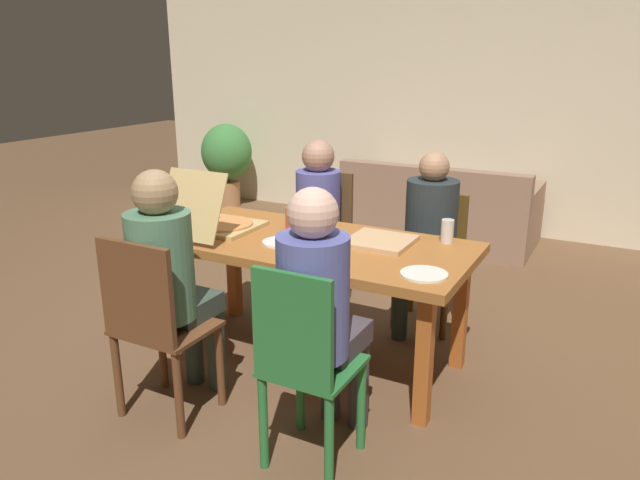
{
  "coord_description": "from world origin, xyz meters",
  "views": [
    {
      "loc": [
        1.58,
        -2.87,
        1.78
      ],
      "look_at": [
        0.0,
        0.1,
        0.73
      ],
      "focal_mm": 33.72,
      "sensor_mm": 36.0,
      "label": 1
    }
  ],
  "objects_px": {
    "pizza_box_0": "(380,241)",
    "couch": "(440,213)",
    "person_0": "(315,210)",
    "pizza_box_1": "(218,222)",
    "plate_0": "(281,242)",
    "chair_1": "(304,364)",
    "plate_1": "(424,274)",
    "drinking_glass_2": "(447,231)",
    "potted_plant": "(227,156)",
    "drinking_glass_1": "(291,218)",
    "person_1": "(320,304)",
    "person_3": "(428,228)",
    "dining_table": "(312,255)",
    "chair_2": "(153,322)",
    "person_2": "(169,273)",
    "chair_3": "(432,255)",
    "drinking_glass_0": "(339,248)",
    "chair_0": "(324,231)"
  },
  "relations": [
    {
      "from": "pizza_box_0",
      "to": "couch",
      "type": "xyz_separation_m",
      "value": [
        -0.41,
        2.55,
        -0.48
      ]
    },
    {
      "from": "person_0",
      "to": "pizza_box_1",
      "type": "xyz_separation_m",
      "value": [
        -0.21,
        -0.82,
        0.09
      ]
    },
    {
      "from": "person_0",
      "to": "plate_0",
      "type": "height_order",
      "value": "person_0"
    },
    {
      "from": "chair_1",
      "to": "plate_1",
      "type": "height_order",
      "value": "chair_1"
    },
    {
      "from": "drinking_glass_2",
      "to": "potted_plant",
      "type": "height_order",
      "value": "potted_plant"
    },
    {
      "from": "pizza_box_1",
      "to": "drinking_glass_2",
      "type": "xyz_separation_m",
      "value": [
        1.29,
        0.42,
        0.01
      ]
    },
    {
      "from": "pizza_box_0",
      "to": "drinking_glass_1",
      "type": "height_order",
      "value": "drinking_glass_1"
    },
    {
      "from": "person_1",
      "to": "couch",
      "type": "relative_size",
      "value": 0.71
    },
    {
      "from": "person_3",
      "to": "drinking_glass_1",
      "type": "relative_size",
      "value": 8.8
    },
    {
      "from": "dining_table",
      "to": "chair_2",
      "type": "xyz_separation_m",
      "value": [
        -0.38,
        -0.91,
        -0.13
      ]
    },
    {
      "from": "person_1",
      "to": "person_2",
      "type": "bearing_deg",
      "value": -178.84
    },
    {
      "from": "person_0",
      "to": "plate_1",
      "type": "xyz_separation_m",
      "value": [
        1.13,
        -0.97,
        0.04
      ]
    },
    {
      "from": "chair_3",
      "to": "pizza_box_0",
      "type": "xyz_separation_m",
      "value": [
        -0.09,
        -0.73,
        0.29
      ]
    },
    {
      "from": "person_1",
      "to": "drinking_glass_0",
      "type": "xyz_separation_m",
      "value": [
        -0.19,
        0.58,
        0.06
      ]
    },
    {
      "from": "plate_1",
      "to": "person_2",
      "type": "bearing_deg",
      "value": -154.49
    },
    {
      "from": "person_0",
      "to": "chair_3",
      "type": "distance_m",
      "value": 0.88
    },
    {
      "from": "pizza_box_1",
      "to": "drinking_glass_2",
      "type": "distance_m",
      "value": 1.35
    },
    {
      "from": "dining_table",
      "to": "chair_0",
      "type": "height_order",
      "value": "chair_0"
    },
    {
      "from": "person_3",
      "to": "plate_0",
      "type": "bearing_deg",
      "value": -124.13
    },
    {
      "from": "chair_3",
      "to": "drinking_glass_2",
      "type": "bearing_deg",
      "value": -65.9
    },
    {
      "from": "person_0",
      "to": "chair_2",
      "type": "height_order",
      "value": "person_0"
    },
    {
      "from": "chair_0",
      "to": "potted_plant",
      "type": "xyz_separation_m",
      "value": [
        -2.37,
        2.03,
        0.08
      ]
    },
    {
      "from": "person_0",
      "to": "drinking_glass_0",
      "type": "bearing_deg",
      "value": -54.84
    },
    {
      "from": "person_3",
      "to": "potted_plant",
      "type": "bearing_deg",
      "value": 145.94
    },
    {
      "from": "person_3",
      "to": "person_1",
      "type": "bearing_deg",
      "value": -90.0
    },
    {
      "from": "pizza_box_1",
      "to": "plate_0",
      "type": "distance_m",
      "value": 0.47
    },
    {
      "from": "dining_table",
      "to": "person_1",
      "type": "bearing_deg",
      "value": -59.08
    },
    {
      "from": "person_0",
      "to": "chair_1",
      "type": "height_order",
      "value": "person_0"
    },
    {
      "from": "chair_2",
      "to": "pizza_box_0",
      "type": "xyz_separation_m",
      "value": [
        0.75,
        1.04,
        0.23
      ]
    },
    {
      "from": "pizza_box_1",
      "to": "pizza_box_0",
      "type": "bearing_deg",
      "value": 12.76
    },
    {
      "from": "plate_1",
      "to": "chair_3",
      "type": "bearing_deg",
      "value": 105.04
    },
    {
      "from": "pizza_box_1",
      "to": "couch",
      "type": "xyz_separation_m",
      "value": [
        0.55,
        2.76,
        -0.52
      ]
    },
    {
      "from": "chair_1",
      "to": "chair_2",
      "type": "relative_size",
      "value": 1.0
    },
    {
      "from": "chair_2",
      "to": "chair_3",
      "type": "height_order",
      "value": "chair_2"
    },
    {
      "from": "chair_0",
      "to": "person_2",
      "type": "distance_m",
      "value": 1.66
    },
    {
      "from": "chair_2",
      "to": "pizza_box_0",
      "type": "height_order",
      "value": "chair_2"
    },
    {
      "from": "plate_1",
      "to": "drinking_glass_2",
      "type": "distance_m",
      "value": 0.57
    },
    {
      "from": "dining_table",
      "to": "chair_0",
      "type": "bearing_deg",
      "value": 113.51
    },
    {
      "from": "dining_table",
      "to": "pizza_box_1",
      "type": "height_order",
      "value": "pizza_box_1"
    },
    {
      "from": "pizza_box_0",
      "to": "drinking_glass_0",
      "type": "distance_m",
      "value": 0.33
    },
    {
      "from": "person_3",
      "to": "drinking_glass_2",
      "type": "bearing_deg",
      "value": -59.75
    },
    {
      "from": "couch",
      "to": "plate_0",
      "type": "bearing_deg",
      "value": -91.73
    },
    {
      "from": "chair_3",
      "to": "person_3",
      "type": "xyz_separation_m",
      "value": [
        0.0,
        -0.12,
        0.23
      ]
    },
    {
      "from": "plate_1",
      "to": "drinking_glass_1",
      "type": "relative_size",
      "value": 1.71
    },
    {
      "from": "person_3",
      "to": "chair_0",
      "type": "bearing_deg",
      "value": 170.69
    },
    {
      "from": "chair_0",
      "to": "plate_1",
      "type": "relative_size",
      "value": 4.14
    },
    {
      "from": "chair_3",
      "to": "potted_plant",
      "type": "height_order",
      "value": "potted_plant"
    },
    {
      "from": "pizza_box_1",
      "to": "drinking_glass_1",
      "type": "xyz_separation_m",
      "value": [
        0.37,
        0.24,
        0.01
      ]
    },
    {
      "from": "dining_table",
      "to": "potted_plant",
      "type": "xyz_separation_m",
      "value": [
        -2.75,
        2.9,
        -0.06
      ]
    },
    {
      "from": "pizza_box_0",
      "to": "potted_plant",
      "type": "bearing_deg",
      "value": 138.32
    }
  ]
}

